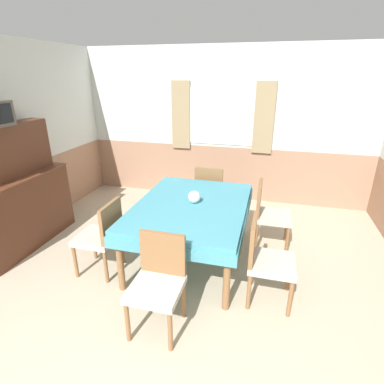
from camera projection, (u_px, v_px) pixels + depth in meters
The scene contains 9 objects.
wall_back at pixel (223, 126), 5.16m from camera, with size 5.36×0.10×2.60m.
dining_table at pixel (191, 212), 3.55m from camera, with size 1.30×1.74×0.73m.
chair_head_window at pixel (210, 190), 4.60m from camera, with size 0.44×0.44×0.88m.
chair_left_near at pixel (102, 234), 3.34m from camera, with size 0.44×0.44×0.88m.
chair_head_near at pixel (158, 280), 2.61m from camera, with size 0.44×0.44×0.88m.
chair_right_far at pixel (269, 213), 3.86m from camera, with size 0.44×0.44×0.88m.
chair_right_near at pixel (266, 258), 2.91m from camera, with size 0.44×0.44×0.88m.
sideboard at pixel (18, 197), 3.84m from camera, with size 0.46×1.43×1.59m.
vase at pixel (194, 197), 3.52m from camera, with size 0.15×0.15×0.15m.
Camera 1 is at (0.82, -0.75, 2.15)m, focal length 28.00 mm.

